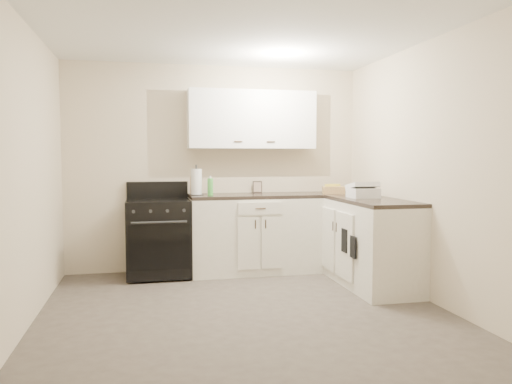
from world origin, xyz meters
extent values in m
plane|color=#473F38|center=(0.00, 0.00, 0.00)|extent=(3.60, 3.60, 0.00)
plane|color=white|center=(0.00, 0.00, 2.50)|extent=(3.60, 3.60, 0.00)
plane|color=beige|center=(0.00, 1.80, 1.25)|extent=(3.60, 0.00, 3.60)
plane|color=beige|center=(1.80, 0.00, 1.25)|extent=(0.00, 3.60, 3.60)
plane|color=beige|center=(-1.80, 0.00, 1.25)|extent=(0.00, 3.60, 3.60)
plane|color=beige|center=(0.00, -1.80, 1.25)|extent=(3.60, 0.00, 3.60)
cube|color=white|center=(0.43, 1.50, 0.45)|extent=(1.55, 0.60, 0.90)
cube|color=white|center=(1.50, 0.85, 0.45)|extent=(0.60, 1.90, 0.90)
cube|color=black|center=(0.43, 1.50, 0.92)|extent=(1.55, 0.60, 0.04)
cube|color=black|center=(1.50, 0.85, 0.92)|extent=(0.60, 1.90, 0.04)
cube|color=white|center=(0.43, 1.65, 1.84)|extent=(1.55, 0.30, 0.70)
cube|color=black|center=(-0.71, 1.48, 0.46)|extent=(0.72, 0.62, 0.87)
cube|color=tan|center=(-0.27, 1.61, 1.05)|extent=(0.13, 0.12, 0.22)
cylinder|color=white|center=(-0.27, 1.51, 1.09)|extent=(0.14, 0.14, 0.31)
cylinder|color=green|center=(-0.11, 1.45, 1.04)|extent=(0.08, 0.08, 0.20)
cube|color=black|center=(0.51, 1.73, 1.01)|extent=(0.12, 0.06, 0.15)
cube|color=tan|center=(1.39, 1.39, 0.98)|extent=(0.30, 0.24, 0.09)
cube|color=white|center=(1.48, 0.73, 0.99)|extent=(0.30, 0.28, 0.11)
cylinder|color=silver|center=(1.49, 0.77, 1.02)|extent=(0.10, 0.10, 0.15)
cube|color=black|center=(1.18, 0.30, 0.48)|extent=(0.02, 0.13, 0.22)
cube|color=black|center=(1.18, 0.52, 0.51)|extent=(0.02, 0.14, 0.25)
camera|label=1|loc=(-0.86, -4.33, 1.39)|focal=35.00mm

